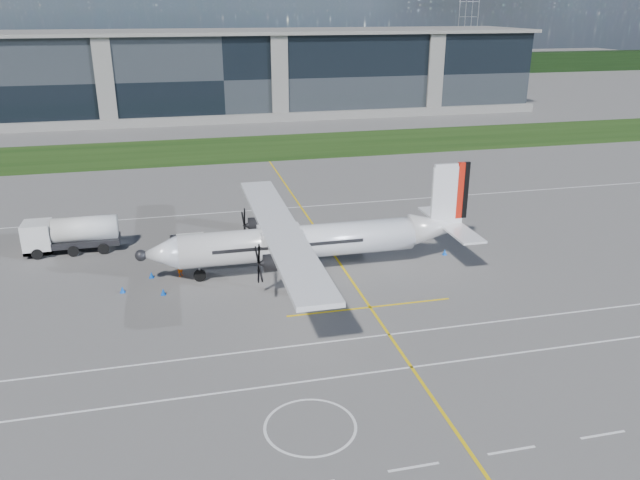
# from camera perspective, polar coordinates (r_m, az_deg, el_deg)

# --- Properties ---
(ground) EXTENTS (400.00, 400.00, 0.00)m
(ground) POSITION_cam_1_polar(r_m,az_deg,el_deg) (86.45, -6.72, 7.18)
(ground) COLOR #585654
(ground) RESTS_ON ground
(grass_strip) EXTENTS (400.00, 18.00, 0.04)m
(grass_strip) POSITION_cam_1_polar(r_m,az_deg,el_deg) (94.20, -7.33, 8.29)
(grass_strip) COLOR #18340E
(grass_strip) RESTS_ON ground
(terminal_building) EXTENTS (120.00, 20.00, 15.00)m
(terminal_building) POSITION_cam_1_polar(r_m,az_deg,el_deg) (124.55, -9.21, 14.68)
(terminal_building) COLOR black
(terminal_building) RESTS_ON ground
(tree_line) EXTENTS (400.00, 6.00, 6.00)m
(tree_line) POSITION_cam_1_polar(r_m,az_deg,el_deg) (184.59, -10.73, 15.07)
(tree_line) COLOR black
(tree_line) RESTS_ON ground
(pylon_east) EXTENTS (9.00, 4.60, 30.00)m
(pylon_east) POSITION_cam_1_polar(r_m,az_deg,el_deg) (215.48, 13.38, 18.84)
(pylon_east) COLOR gray
(pylon_east) RESTS_ON ground
(yellow_taxiway_centerline) EXTENTS (0.20, 70.00, 0.01)m
(yellow_taxiway_centerline) POSITION_cam_1_polar(r_m,az_deg,el_deg) (58.53, -0.16, 0.73)
(yellow_taxiway_centerline) COLOR yellow
(yellow_taxiway_centerline) RESTS_ON ground
(white_lane_line) EXTENTS (90.00, 0.15, 0.01)m
(white_lane_line) POSITION_cam_1_polar(r_m,az_deg,el_deg) (36.94, 3.92, -12.10)
(white_lane_line) COLOR white
(white_lane_line) RESTS_ON ground
(turboprop_aircraft) EXTENTS (26.34, 27.31, 8.19)m
(turboprop_aircraft) POSITION_cam_1_polar(r_m,az_deg,el_deg) (48.62, -0.85, 1.62)
(turboprop_aircraft) COLOR white
(turboprop_aircraft) RESTS_ON ground
(fuel_tanker_truck) EXTENTS (8.15, 2.65, 3.06)m
(fuel_tanker_truck) POSITION_cam_1_polar(r_m,az_deg,el_deg) (57.59, -22.31, 0.39)
(fuel_tanker_truck) COLOR silver
(fuel_tanker_truck) RESTS_ON ground
(baggage_tug) EXTENTS (3.02, 1.81, 1.81)m
(baggage_tug) POSITION_cam_1_polar(r_m,az_deg,el_deg) (53.72, -11.98, -0.58)
(baggage_tug) COLOR silver
(baggage_tug) RESTS_ON ground
(ground_crew_person) EXTENTS (0.97, 1.05, 2.11)m
(ground_crew_person) POSITION_cam_1_polar(r_m,az_deg,el_deg) (49.91, -12.67, -2.13)
(ground_crew_person) COLOR #F25907
(ground_crew_person) RESTS_ON ground
(safety_cone_nose_port) EXTENTS (0.36, 0.36, 0.50)m
(safety_cone_nose_port) POSITION_cam_1_polar(r_m,az_deg,el_deg) (47.37, -14.14, -4.60)
(safety_cone_nose_port) COLOR blue
(safety_cone_nose_port) RESTS_ON ground
(safety_cone_fwd) EXTENTS (0.36, 0.36, 0.50)m
(safety_cone_fwd) POSITION_cam_1_polar(r_m,az_deg,el_deg) (48.57, -17.62, -4.32)
(safety_cone_fwd) COLOR blue
(safety_cone_fwd) RESTS_ON ground
(safety_cone_nose_stbd) EXTENTS (0.36, 0.36, 0.50)m
(safety_cone_nose_stbd) POSITION_cam_1_polar(r_m,az_deg,el_deg) (50.48, -15.16, -3.08)
(safety_cone_nose_stbd) COLOR blue
(safety_cone_nose_stbd) RESTS_ON ground
(safety_cone_tail) EXTENTS (0.36, 0.36, 0.50)m
(safety_cone_tail) POSITION_cam_1_polar(r_m,az_deg,el_deg) (54.21, 11.33, -1.08)
(safety_cone_tail) COLOR blue
(safety_cone_tail) RESTS_ON ground
(safety_cone_stbdwing) EXTENTS (0.36, 0.36, 0.50)m
(safety_cone_stbdwing) POSITION_cam_1_polar(r_m,az_deg,el_deg) (62.58, -5.68, 2.21)
(safety_cone_stbdwing) COLOR blue
(safety_cone_stbdwing) RESTS_ON ground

